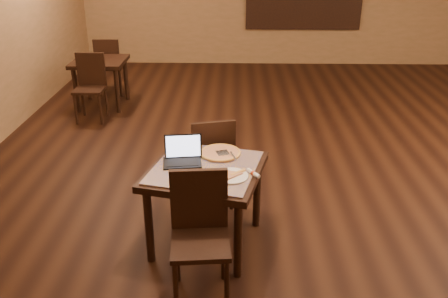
{
  "coord_description": "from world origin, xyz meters",
  "views": [
    {
      "loc": [
        -0.88,
        -5.0,
        2.57
      ],
      "look_at": [
        -0.97,
        -1.27,
        0.85
      ],
      "focal_mm": 38.0,
      "sensor_mm": 36.0,
      "label": 1
    }
  ],
  "objects_px": {
    "other_table_b_chair_far": "(109,63)",
    "laptop": "(183,155)",
    "other_table_b_chair_near": "(91,83)",
    "chair_main_far": "(212,158)",
    "pizza_pan": "(220,154)",
    "other_table_b": "(100,68)",
    "chair_main_near": "(200,228)",
    "tiled_table": "(206,177)"
  },
  "relations": [
    {
      "from": "other_table_b_chair_far",
      "to": "laptop",
      "type": "bearing_deg",
      "value": 111.96
    },
    {
      "from": "other_table_b_chair_near",
      "to": "chair_main_far",
      "type": "bearing_deg",
      "value": -52.8
    },
    {
      "from": "pizza_pan",
      "to": "other_table_b",
      "type": "height_order",
      "value": "pizza_pan"
    },
    {
      "from": "other_table_b_chair_far",
      "to": "other_table_b",
      "type": "bearing_deg",
      "value": 89.84
    },
    {
      "from": "other_table_b_chair_near",
      "to": "chair_main_near",
      "type": "bearing_deg",
      "value": -63.45
    },
    {
      "from": "laptop",
      "to": "other_table_b_chair_far",
      "type": "relative_size",
      "value": 0.36
    },
    {
      "from": "tiled_table",
      "to": "other_table_b_chair_near",
      "type": "xyz_separation_m",
      "value": [
        -1.88,
        3.11,
        -0.11
      ]
    },
    {
      "from": "tiled_table",
      "to": "other_table_b_chair_far",
      "type": "bearing_deg",
      "value": 127.47
    },
    {
      "from": "chair_main_near",
      "to": "other_table_b_chair_far",
      "type": "xyz_separation_m",
      "value": [
        -1.87,
        4.85,
        -0.01
      ]
    },
    {
      "from": "chair_main_near",
      "to": "other_table_b_chair_near",
      "type": "relative_size",
      "value": 1.03
    },
    {
      "from": "chair_main_near",
      "to": "pizza_pan",
      "type": "xyz_separation_m",
      "value": [
        0.13,
        0.85,
        0.21
      ]
    },
    {
      "from": "tiled_table",
      "to": "chair_main_far",
      "type": "distance_m",
      "value": 0.63
    },
    {
      "from": "other_table_b",
      "to": "other_table_b_chair_near",
      "type": "height_order",
      "value": "other_table_b_chair_near"
    },
    {
      "from": "pizza_pan",
      "to": "other_table_b",
      "type": "distance_m",
      "value": 3.98
    },
    {
      "from": "laptop",
      "to": "pizza_pan",
      "type": "bearing_deg",
      "value": 15.75
    },
    {
      "from": "tiled_table",
      "to": "other_table_b_chair_far",
      "type": "height_order",
      "value": "other_table_b_chair_far"
    },
    {
      "from": "chair_main_far",
      "to": "other_table_b_chair_far",
      "type": "xyz_separation_m",
      "value": [
        -1.9,
        3.62,
        0.0
      ]
    },
    {
      "from": "laptop",
      "to": "other_table_b",
      "type": "bearing_deg",
      "value": 107.52
    },
    {
      "from": "other_table_b_chair_far",
      "to": "pizza_pan",
      "type": "bearing_deg",
      "value": 116.43
    },
    {
      "from": "pizza_pan",
      "to": "laptop",
      "type": "bearing_deg",
      "value": -156.59
    },
    {
      "from": "chair_main_near",
      "to": "other_table_b_chair_far",
      "type": "height_order",
      "value": "chair_main_near"
    },
    {
      "from": "chair_main_far",
      "to": "pizza_pan",
      "type": "bearing_deg",
      "value": 90.06
    },
    {
      "from": "other_table_b",
      "to": "chair_main_near",
      "type": "bearing_deg",
      "value": -66.55
    },
    {
      "from": "pizza_pan",
      "to": "other_table_b",
      "type": "bearing_deg",
      "value": 120.21
    },
    {
      "from": "laptop",
      "to": "tiled_table",
      "type": "bearing_deg",
      "value": -34.56
    },
    {
      "from": "tiled_table",
      "to": "laptop",
      "type": "xyz_separation_m",
      "value": [
        -0.2,
        0.1,
        0.16
      ]
    },
    {
      "from": "tiled_table",
      "to": "chair_main_far",
      "type": "relative_size",
      "value": 1.15
    },
    {
      "from": "chair_main_far",
      "to": "tiled_table",
      "type": "bearing_deg",
      "value": 73.45
    },
    {
      "from": "tiled_table",
      "to": "other_table_b_chair_near",
      "type": "distance_m",
      "value": 3.64
    },
    {
      "from": "other_table_b",
      "to": "other_table_b_chair_near",
      "type": "bearing_deg",
      "value": -90.16
    },
    {
      "from": "pizza_pan",
      "to": "other_table_b_chair_near",
      "type": "bearing_deg",
      "value": 124.87
    },
    {
      "from": "chair_main_near",
      "to": "pizza_pan",
      "type": "relative_size",
      "value": 2.82
    },
    {
      "from": "tiled_table",
      "to": "other_table_b",
      "type": "xyz_separation_m",
      "value": [
        -1.88,
        3.68,
        -0.04
      ]
    },
    {
      "from": "other_table_b_chair_far",
      "to": "chair_main_near",
      "type": "bearing_deg",
      "value": 110.96
    },
    {
      "from": "chair_main_far",
      "to": "pizza_pan",
      "type": "xyz_separation_m",
      "value": [
        0.1,
        -0.38,
        0.22
      ]
    },
    {
      "from": "tiled_table",
      "to": "pizza_pan",
      "type": "height_order",
      "value": "pizza_pan"
    },
    {
      "from": "other_table_b_chair_near",
      "to": "tiled_table",
      "type": "bearing_deg",
      "value": -58.99
    },
    {
      "from": "pizza_pan",
      "to": "tiled_table",
      "type": "bearing_deg",
      "value": -116.57
    },
    {
      "from": "laptop",
      "to": "chair_main_far",
      "type": "bearing_deg",
      "value": 59.14
    },
    {
      "from": "tiled_table",
      "to": "other_table_b_chair_far",
      "type": "xyz_separation_m",
      "value": [
        -1.88,
        4.24,
        -0.11
      ]
    },
    {
      "from": "laptop",
      "to": "other_table_b_chair_near",
      "type": "bearing_deg",
      "value": 111.52
    },
    {
      "from": "chair_main_near",
      "to": "other_table_b_chair_near",
      "type": "xyz_separation_m",
      "value": [
        -1.87,
        3.72,
        -0.01
      ]
    }
  ]
}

